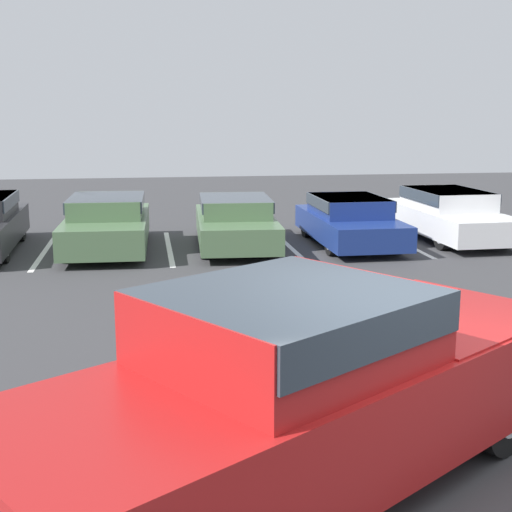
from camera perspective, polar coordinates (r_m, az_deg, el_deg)
ground_plane at (r=6.34m, az=14.01°, el=-18.65°), size 60.00×60.00×0.00m
stall_stripe_b at (r=17.00m, az=-16.56°, el=0.35°), size 0.12×4.38×0.01m
stall_stripe_c at (r=16.85m, az=-6.97°, el=0.65°), size 0.12×4.38×0.01m
stall_stripe_d at (r=17.17m, az=2.52°, el=0.93°), size 0.12×4.38×0.01m
stall_stripe_e at (r=17.94m, az=11.43°, el=1.17°), size 0.12×4.38×0.01m
stall_stripe_f at (r=19.11m, az=19.43°, el=1.36°), size 0.12×4.38×0.01m
pickup_truck at (r=6.13m, az=4.48°, el=-10.33°), size 5.86×4.85×1.76m
parked_sedan_b at (r=16.75m, az=-11.80°, el=2.69°), size 1.93×4.47×1.23m
parked_sedan_c at (r=16.76m, az=-1.67°, el=2.86°), size 1.97×4.37×1.17m
parked_sedan_d at (r=17.21m, az=7.48°, el=2.94°), size 1.76×4.21×1.15m
parked_sedan_e at (r=18.51m, az=15.09°, el=3.37°), size 1.85×4.76×1.23m
wheel_stop_curb at (r=21.01m, az=12.03°, el=2.82°), size 1.66×0.20×0.14m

